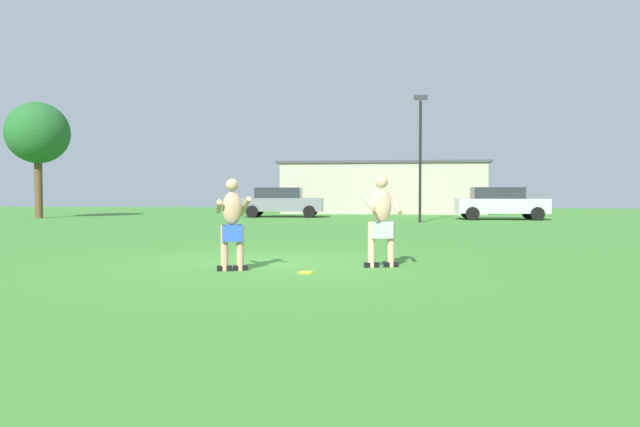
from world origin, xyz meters
The scene contains 9 objects.
ground_plane centered at (0.00, 0.00, 0.00)m, with size 80.00×80.00×0.00m, color #428433.
player_near centered at (-0.41, -1.22, 0.84)m, with size 0.73×0.66×1.60m.
player_in_gray centered at (2.15, -0.42, 0.88)m, with size 0.72×0.70×1.67m.
frisbee centered at (0.91, -1.40, 0.01)m, with size 0.26×0.26×0.03m, color yellow.
car_silver_near_post centered at (7.41, 19.21, 0.82)m, with size 4.34×2.11×1.58m.
car_gray_mid_lot centered at (-3.76, 20.76, 0.82)m, with size 4.41×2.26×1.58m.
lamp_post centered at (3.42, 15.96, 3.46)m, with size 0.60×0.24×5.63m.
outbuilding_behind_lot centered at (1.48, 27.70, 1.63)m, with size 12.95×5.00×3.24m.
tree_right_field centered at (-15.91, 17.84, 4.34)m, with size 3.17×3.17×5.94m.
Camera 1 is at (2.45, -11.59, 1.39)m, focal length 34.42 mm.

